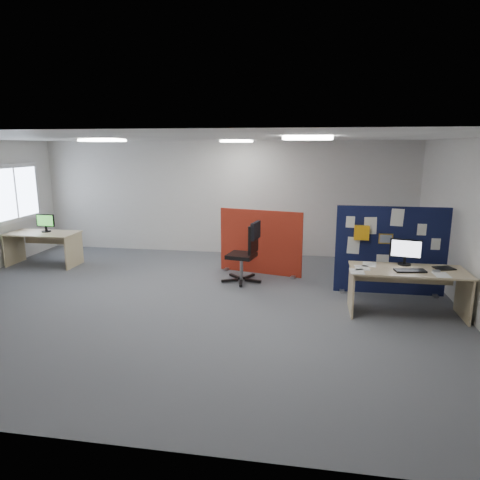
# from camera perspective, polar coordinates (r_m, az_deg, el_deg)

# --- Properties ---
(floor) EXTENTS (9.00, 9.00, 0.00)m
(floor) POSITION_cam_1_polar(r_m,az_deg,el_deg) (7.34, -7.62, -8.22)
(floor) COLOR #55585D
(floor) RESTS_ON ground
(ceiling) EXTENTS (9.00, 7.00, 0.02)m
(ceiling) POSITION_cam_1_polar(r_m,az_deg,el_deg) (6.88, -8.28, 13.34)
(ceiling) COLOR white
(ceiling) RESTS_ON wall_back
(wall_back) EXTENTS (9.00, 0.02, 2.70)m
(wall_back) POSITION_cam_1_polar(r_m,az_deg,el_deg) (10.34, -2.22, 5.62)
(wall_back) COLOR silver
(wall_back) RESTS_ON floor
(wall_front) EXTENTS (9.00, 0.02, 2.70)m
(wall_front) POSITION_cam_1_polar(r_m,az_deg,el_deg) (3.88, -23.36, -7.03)
(wall_front) COLOR silver
(wall_front) RESTS_ON floor
(wall_right) EXTENTS (0.02, 7.00, 2.70)m
(wall_right) POSITION_cam_1_polar(r_m,az_deg,el_deg) (7.11, 29.28, 0.90)
(wall_right) COLOR silver
(wall_right) RESTS_ON floor
(window) EXTENTS (0.06, 1.70, 1.30)m
(window) POSITION_cam_1_polar(r_m,az_deg,el_deg) (10.79, -27.86, 5.55)
(window) COLOR white
(window) RESTS_ON wall_left
(ceiling_lights) EXTENTS (4.10, 4.10, 0.04)m
(ceiling_lights) POSITION_cam_1_polar(r_m,az_deg,el_deg) (7.43, -4.18, 13.13)
(ceiling_lights) COLOR white
(ceiling_lights) RESTS_ON ceiling
(navy_divider) EXTENTS (1.89, 0.30, 1.56)m
(navy_divider) POSITION_cam_1_polar(r_m,az_deg,el_deg) (7.93, 19.29, -1.32)
(navy_divider) COLOR #0E0F36
(navy_divider) RESTS_ON floor
(main_desk) EXTENTS (1.73, 0.77, 0.73)m
(main_desk) POSITION_cam_1_polar(r_m,az_deg,el_deg) (7.12, 21.36, -4.91)
(main_desk) COLOR tan
(main_desk) RESTS_ON floor
(monitor_main) EXTENTS (0.47, 0.20, 0.41)m
(monitor_main) POSITION_cam_1_polar(r_m,az_deg,el_deg) (7.22, 21.19, -1.35)
(monitor_main) COLOR black
(monitor_main) RESTS_ON main_desk
(keyboard) EXTENTS (0.47, 0.24, 0.02)m
(keyboard) POSITION_cam_1_polar(r_m,az_deg,el_deg) (6.93, 21.75, -3.81)
(keyboard) COLOR black
(keyboard) RESTS_ON main_desk
(mouse) EXTENTS (0.11, 0.08, 0.03)m
(mouse) POSITION_cam_1_polar(r_m,az_deg,el_deg) (7.06, 24.71, -3.77)
(mouse) COLOR gray
(mouse) RESTS_ON main_desk
(paper_tray) EXTENTS (0.33, 0.30, 0.01)m
(paper_tray) POSITION_cam_1_polar(r_m,az_deg,el_deg) (7.30, 25.56, -3.41)
(paper_tray) COLOR black
(paper_tray) RESTS_ON main_desk
(red_divider) EXTENTS (1.72, 0.45, 1.32)m
(red_divider) POSITION_cam_1_polar(r_m,az_deg,el_deg) (8.73, 2.72, -0.34)
(red_divider) COLOR maroon
(red_divider) RESTS_ON floor
(second_desk) EXTENTS (1.50, 0.75, 0.73)m
(second_desk) POSITION_cam_1_polar(r_m,az_deg,el_deg) (10.32, -24.67, -0.05)
(second_desk) COLOR tan
(second_desk) RESTS_ON floor
(monitor_second) EXTENTS (0.43, 0.20, 0.39)m
(monitor_second) POSITION_cam_1_polar(r_m,az_deg,el_deg) (10.27, -24.51, 2.17)
(monitor_second) COLOR black
(monitor_second) RESTS_ON second_desk
(office_chair) EXTENTS (0.77, 0.76, 1.17)m
(office_chair) POSITION_cam_1_polar(r_m,az_deg,el_deg) (8.12, 0.99, -1.18)
(office_chair) COLOR black
(office_chair) RESTS_ON floor
(desk_papers) EXTENTS (1.42, 0.75, 0.00)m
(desk_papers) POSITION_cam_1_polar(r_m,az_deg,el_deg) (6.89, 18.37, -3.75)
(desk_papers) COLOR white
(desk_papers) RESTS_ON main_desk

